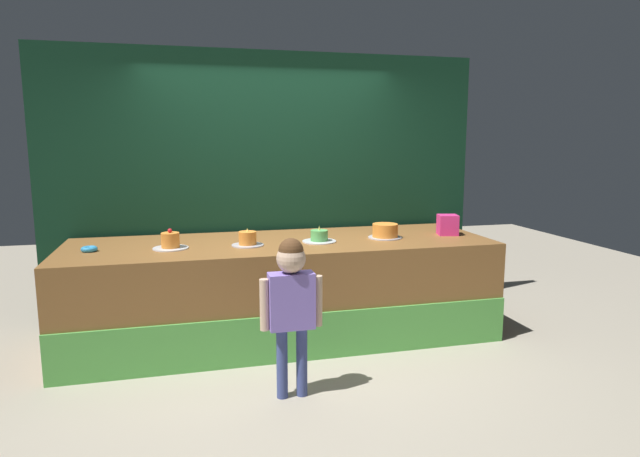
{
  "coord_description": "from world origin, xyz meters",
  "views": [
    {
      "loc": [
        -0.85,
        -4.11,
        1.79
      ],
      "look_at": [
        0.29,
        0.37,
        1.03
      ],
      "focal_mm": 30.37,
      "sensor_mm": 36.0,
      "label": 1
    }
  ],
  "objects": [
    {
      "name": "ground_plane",
      "position": [
        0.0,
        0.0,
        0.0
      ],
      "size": [
        12.0,
        12.0,
        0.0
      ],
      "primitive_type": "plane",
      "color": "#ADA38E"
    },
    {
      "name": "stage_platform",
      "position": [
        0.0,
        0.61,
        0.44
      ],
      "size": [
        3.78,
        1.25,
        0.89
      ],
      "color": "brown",
      "rests_on": "ground_plane"
    },
    {
      "name": "curtain_backdrop",
      "position": [
        0.0,
        1.33,
        1.33
      ],
      "size": [
        4.36,
        0.08,
        2.66
      ],
      "primitive_type": "cube",
      "color": "#113823",
      "rests_on": "ground_plane"
    },
    {
      "name": "child_figure",
      "position": [
        -0.15,
        -0.59,
        0.73
      ],
      "size": [
        0.44,
        0.2,
        1.14
      ],
      "color": "#3F4C8C",
      "rests_on": "ground_plane"
    },
    {
      "name": "pink_box",
      "position": [
        1.61,
        0.55,
        0.99
      ],
      "size": [
        0.21,
        0.21,
        0.19
      ],
      "primitive_type": "cube",
      "rotation": [
        0.0,
        0.0,
        -0.24
      ],
      "color": "#F0338A",
      "rests_on": "stage_platform"
    },
    {
      "name": "donut",
      "position": [
        -1.61,
        0.55,
        0.91
      ],
      "size": [
        0.13,
        0.13,
        0.04
      ],
      "primitive_type": "torus",
      "color": "#3399D8",
      "rests_on": "stage_platform"
    },
    {
      "name": "cake_far_left",
      "position": [
        -0.96,
        0.51,
        0.95
      ],
      "size": [
        0.29,
        0.29,
        0.17
      ],
      "color": "silver",
      "rests_on": "stage_platform"
    },
    {
      "name": "cake_center_left",
      "position": [
        -0.32,
        0.48,
        0.94
      ],
      "size": [
        0.28,
        0.28,
        0.15
      ],
      "color": "silver",
      "rests_on": "stage_platform"
    },
    {
      "name": "cake_center_right",
      "position": [
        0.32,
        0.5,
        0.93
      ],
      "size": [
        0.3,
        0.3,
        0.15
      ],
      "color": "silver",
      "rests_on": "stage_platform"
    },
    {
      "name": "cake_far_right",
      "position": [
        0.96,
        0.54,
        0.95
      ],
      "size": [
        0.31,
        0.31,
        0.13
      ],
      "color": "silver",
      "rests_on": "stage_platform"
    }
  ]
}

